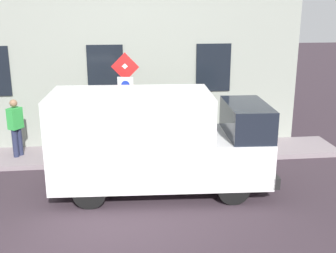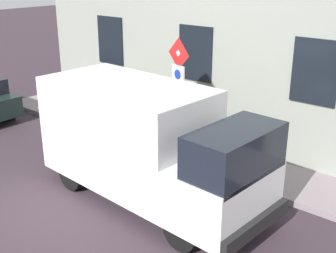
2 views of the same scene
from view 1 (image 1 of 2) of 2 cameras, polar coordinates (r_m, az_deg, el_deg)
ground_plane at (r=9.47m, az=-8.46°, el=-12.60°), size 80.00×80.00×0.00m
sidewalk_slab at (r=13.18m, az=-8.01°, el=-3.74°), size 1.68×14.31×0.14m
building_facade at (r=13.60m, az=-8.58°, el=13.79°), size 0.75×12.31×8.00m
sign_post_stacked at (r=12.02m, az=-5.65°, el=4.17°), size 0.20×0.55×2.97m
delivery_van at (r=10.40m, az=-1.59°, el=-1.72°), size 2.28×5.43×2.50m
bicycle_green at (r=13.36m, az=-1.44°, el=-1.31°), size 0.46×1.71×0.89m
bicycle_blue at (r=13.31m, az=-5.76°, el=-1.46°), size 0.46×1.72×0.89m
pedestrian at (r=13.24m, az=-19.67°, el=0.08°), size 0.48×0.44×1.72m
litter_bin at (r=12.54m, az=-5.95°, el=-2.20°), size 0.44×0.44×0.90m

